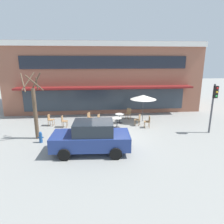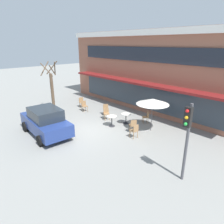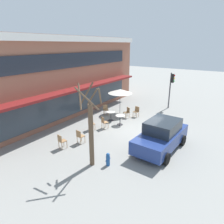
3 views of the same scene
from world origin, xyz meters
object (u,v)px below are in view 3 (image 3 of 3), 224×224
Objects in this scene: cafe_chair_0 at (61,140)px; street_tree at (91,129)px; cafe_chair_4 at (104,122)px; fire_hydrant at (108,159)px; cafe_table_near_wall at (111,115)px; traffic_light_pole at (171,85)px; cafe_chair_1 at (80,136)px; cafe_table_streetside at (120,118)px; patio_umbrella_green_folded at (120,91)px; cafe_chair_5 at (136,111)px; cafe_chair_3 at (127,112)px; cafe_chair_6 at (106,109)px; parked_sedan at (161,135)px; cafe_chair_2 at (91,123)px.

cafe_chair_0 is 2.96m from street_tree.
cafe_chair_4 reaches higher than fire_hydrant.
cafe_table_near_wall is 0.22× the size of traffic_light_pole.
cafe_chair_0 and cafe_chair_1 have the same top height.
cafe_chair_1 is at bearing -172.19° from cafe_table_near_wall.
cafe_table_near_wall is 1.12m from cafe_table_streetside.
cafe_table_near_wall is 1.67m from cafe_chair_4.
street_tree reaches higher than cafe_chair_4.
cafe_chair_1 is at bearing -171.42° from patio_umbrella_green_folded.
cafe_table_near_wall is 0.85× the size of cafe_chair_0.
cafe_chair_5 is at bearing 10.29° from street_tree.
cafe_chair_1 is 10.67m from traffic_light_pole.
cafe_chair_5 is (7.38, -1.16, 0.00)m from cafe_chair_0.
street_tree is at bearing 118.57° from fire_hydrant.
cafe_chair_4 is at bearing 174.79° from cafe_chair_3.
cafe_table_near_wall is 0.85× the size of cafe_chair_4.
patio_umbrella_green_folded is 8.38m from fire_hydrant.
cafe_chair_3 is 0.26× the size of traffic_light_pole.
street_tree is (-4.13, -2.22, 1.46)m from cafe_chair_4.
street_tree is (-0.31, -2.56, 1.46)m from cafe_chair_0.
cafe_chair_6 is (5.25, 1.76, 0.00)m from cafe_chair_1.
parked_sedan is (-4.16, -5.38, -1.14)m from patio_umbrella_green_folded.
cafe_chair_2 is (1.95, 0.74, 0.00)m from cafe_chair_1.
cafe_chair_3 is (3.72, -0.89, 0.00)m from cafe_chair_2.
cafe_chair_0 is 3.83m from cafe_chair_4.
cafe_chair_4 is (-1.26, 0.60, 0.01)m from cafe_table_streetside.
patio_umbrella_green_folded is (2.30, 1.43, 1.51)m from cafe_table_streetside.
traffic_light_pole is 11.47m from fire_hydrant.
cafe_table_streetside is 3.10m from patio_umbrella_green_folded.
cafe_chair_2 is 1.00× the size of cafe_chair_4.
cafe_chair_5 is at bearing -8.96° from cafe_chair_0.
cafe_chair_5 is (4.34, -1.44, 0.00)m from cafe_chair_2.
fire_hydrant is (-2.96, -3.56, -0.17)m from cafe_chair_2.
cafe_chair_6 is 0.21× the size of parked_sedan.
cafe_chair_5 and cafe_chair_6 have the same top height.
cafe_chair_2 is 0.21× the size of parked_sedan.
traffic_light_pole is at bearing -17.34° from cafe_chair_4.
street_tree is at bearing -169.71° from cafe_chair_5.
cafe_table_streetside is 0.85× the size of cafe_chair_5.
cafe_chair_4 is at bearing 2.53° from cafe_chair_1.
cafe_chair_4 is (0.77, -0.62, 0.00)m from cafe_chair_2.
cafe_chair_3 is (1.34, -0.74, 0.01)m from cafe_table_near_wall.
street_tree reaches higher than fire_hydrant.
cafe_chair_5 is at bearing 158.89° from traffic_light_pole.
cafe_chair_4 is (-3.56, -0.83, -1.50)m from patio_umbrella_green_folded.
cafe_chair_0 is 0.26× the size of traffic_light_pole.
cafe_chair_4 is at bearing -163.56° from cafe_table_near_wall.
traffic_light_pole is 4.82× the size of fire_hydrant.
traffic_light_pole is (7.56, -2.36, 1.77)m from cafe_chair_4.
cafe_table_streetside is 0.85× the size of cafe_chair_0.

